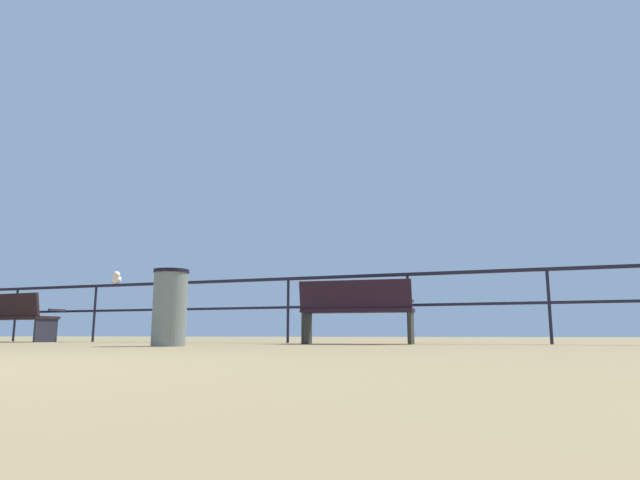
{
  "coord_description": "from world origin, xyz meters",
  "views": [
    {
      "loc": [
        2.55,
        -1.11,
        0.13
      ],
      "look_at": [
        -0.24,
        6.57,
        1.55
      ],
      "focal_mm": 30.77,
      "sensor_mm": 36.0,
      "label": 1
    }
  ],
  "objects_px": {
    "bench_near_left": "(356,308)",
    "seagull_on_rail": "(116,278)",
    "trash_bin": "(170,307)",
    "bench_far_left": "(8,315)"
  },
  "relations": [
    {
      "from": "bench_near_left",
      "to": "seagull_on_rail",
      "type": "height_order",
      "value": "seagull_on_rail"
    },
    {
      "from": "seagull_on_rail",
      "to": "trash_bin",
      "type": "relative_size",
      "value": 0.46
    },
    {
      "from": "bench_far_left",
      "to": "bench_near_left",
      "type": "bearing_deg",
      "value": 0.08
    },
    {
      "from": "bench_far_left",
      "to": "trash_bin",
      "type": "bearing_deg",
      "value": -22.72
    },
    {
      "from": "bench_near_left",
      "to": "trash_bin",
      "type": "xyz_separation_m",
      "value": [
        -1.64,
        -2.05,
        -0.06
      ]
    },
    {
      "from": "bench_far_left",
      "to": "seagull_on_rail",
      "type": "xyz_separation_m",
      "value": [
        1.7,
        0.75,
        0.68
      ]
    },
    {
      "from": "bench_near_left",
      "to": "seagull_on_rail",
      "type": "xyz_separation_m",
      "value": [
        -4.81,
        0.74,
        0.65
      ]
    },
    {
      "from": "bench_near_left",
      "to": "seagull_on_rail",
      "type": "relative_size",
      "value": 3.99
    },
    {
      "from": "bench_near_left",
      "to": "seagull_on_rail",
      "type": "distance_m",
      "value": 4.91
    },
    {
      "from": "bench_far_left",
      "to": "trash_bin",
      "type": "distance_m",
      "value": 5.28
    }
  ]
}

